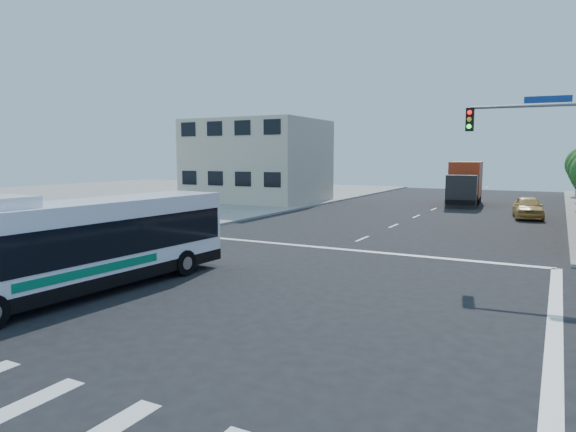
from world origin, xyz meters
The scene contains 7 objects.
ground centered at (0.00, 0.00, 0.00)m, with size 120.00×120.00×0.00m, color black.
sidewalk_nw centered at (-35.00, 35.00, 0.07)m, with size 50.00×50.00×0.15m, color gray.
building_west centered at (-17.02, 29.98, 4.01)m, with size 12.06×10.06×8.00m.
signal_mast_ne centered at (9.08, 10.62, 4.98)m, with size 7.91×1.13×8.07m.
transit_bus centered at (-4.35, -2.05, 1.66)m, with size 3.13×11.56×3.39m.
box_truck centered at (1.62, 36.57, 1.94)m, with size 3.28×9.06×4.00m.
parked_car centered at (7.47, 27.63, 0.81)m, with size 1.91×4.75×1.62m, color #E0B45B.
Camera 1 is at (9.40, -13.49, 4.51)m, focal length 32.00 mm.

